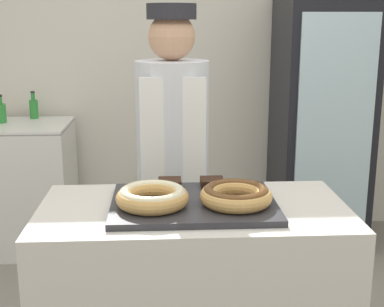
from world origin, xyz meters
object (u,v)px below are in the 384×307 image
Objects in this scene: serving_tray at (194,204)px; brownie_back_left at (170,183)px; donut_chocolate_glaze at (236,195)px; bottle_green_b at (34,108)px; baker_person at (173,169)px; bottle_green at (1,112)px; chest_freezer at (7,187)px; beverage_fridge at (320,122)px; brownie_back_right at (212,182)px; donut_light_glaze at (152,196)px.

serving_tray is 0.20m from brownie_back_left.
donut_chocolate_glaze is (0.15, -0.05, 0.05)m from serving_tray.
brownie_back_left is 2.03m from bottle_green_b.
bottle_green is (-1.16, 1.20, 0.09)m from baker_person.
chest_freezer is 0.52m from bottle_green.
beverage_fridge is (0.84, 1.80, -0.08)m from donut_chocolate_glaze.
brownie_back_left is 1.99m from bottle_green.
bottle_green_b is at bearing 173.90° from beverage_fridge.
bottle_green is (-0.02, 0.05, 0.52)m from chest_freezer.
brownie_back_right is at bearing -58.07° from bottle_green_b.
beverage_fridge reaches higher than bottle_green_b.
chest_freezer is (-2.20, 0.01, -0.44)m from beverage_fridge.
baker_person reaches higher than brownie_back_right.
beverage_fridge reaches higher than baker_person.
brownie_back_right is at bearing -51.41° from bottle_green.
brownie_back_left is (0.07, 0.22, -0.02)m from donut_light_glaze.
donut_light_glaze reaches higher than chest_freezer.
brownie_back_left is 1.00× the size of brownie_back_right.
donut_chocolate_glaze is at bearing -43.20° from brownie_back_left.
bottle_green is (-1.07, 1.86, 0.00)m from donut_light_glaze.
baker_person reaches higher than bottle_green_b.
brownie_back_left and brownie_back_right have the same top height.
serving_tray is at bearing -119.67° from beverage_fridge.
brownie_back_right is at bearing -120.04° from beverage_fridge.
donut_light_glaze is at bearing -97.61° from baker_person.
brownie_back_left is at bearing 180.00° from brownie_back_right.
chest_freezer is 0.59m from bottle_green_b.
donut_light_glaze is at bearing -161.96° from serving_tray.
brownie_back_left is at bearing -55.26° from bottle_green.
bottle_green is at bearing 106.29° from chest_freezer.
serving_tray is at bearing -56.02° from bottle_green.
chest_freezer is 4.66× the size of bottle_green.
brownie_back_right is (0.09, 0.17, 0.03)m from serving_tray.
serving_tray is at bearing 18.04° from donut_light_glaze.
bottle_green_b reaches higher than bottle_green.
brownie_back_right is 0.47m from baker_person.
chest_freezer is at bearing 179.83° from beverage_fridge.
chest_freezer is (-1.36, 1.80, -0.51)m from donut_chocolate_glaze.
serving_tray is 2.18m from chest_freezer.
chest_freezer is at bearing 134.88° from baker_person.
brownie_back_left is at bearing 136.80° from donut_chocolate_glaze.
donut_light_glaze reaches higher than brownie_back_left.
beverage_fridge is at bearing 59.96° from brownie_back_right.
donut_chocolate_glaze is at bearing -53.58° from bottle_green.
beverage_fridge is 1.97× the size of chest_freezer.
bottle_green_b reaches higher than donut_light_glaze.
serving_tray is 2.31× the size of donut_chocolate_glaze.
serving_tray is 0.68× the size of chest_freezer.
brownie_back_left is 0.06× the size of baker_person.
brownie_back_left is 1.91m from beverage_fridge.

